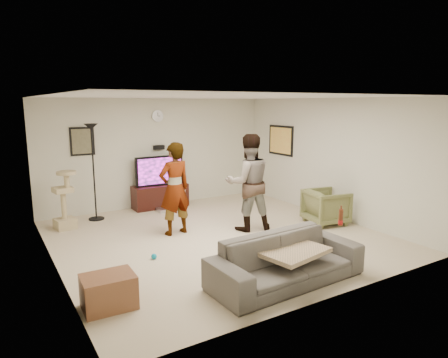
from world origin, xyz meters
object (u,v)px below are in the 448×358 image
tv_stand (160,196)px  armchair (326,207)px  person_left (175,189)px  side_table (109,291)px  tv (160,171)px  cat_tree (63,200)px  beer_bottle (341,217)px  person_right (248,183)px  sofa (286,260)px  floor_lamp (94,173)px

tv_stand → armchair: 3.76m
person_left → side_table: person_left is taller
armchair → tv: bearing=49.5°
cat_tree → beer_bottle: bearing=-52.4°
tv → armchair: 3.80m
armchair → side_table: size_ratio=1.26×
tv_stand → person_right: person_right is taller
cat_tree → person_right: bearing=-32.0°
sofa → armchair: size_ratio=2.86×
side_table → person_left: bearing=49.1°
person_right → armchair: person_right is taller
floor_lamp → beer_bottle: 5.02m
beer_bottle → cat_tree: bearing=127.6°
floor_lamp → cat_tree: floor_lamp is taller
floor_lamp → beer_bottle: (2.46, -4.38, -0.23)m
armchair → side_table: (-4.68, -1.12, -0.15)m
cat_tree → beer_bottle: (3.13, -4.05, 0.20)m
sofa → side_table: bearing=163.9°
sofa → beer_bottle: (1.00, 0.00, 0.44)m
tv → person_left: 2.02m
sofa → side_table: size_ratio=3.60×
floor_lamp → person_right: bearing=-43.3°
tv_stand → sofa: 4.62m
person_right → beer_bottle: size_ratio=7.34×
person_right → side_table: bearing=43.6°
person_left → floor_lamp: bearing=-66.0°
tv_stand → beer_bottle: 4.74m
tv → side_table: size_ratio=1.88×
floor_lamp → person_left: floor_lamp is taller
floor_lamp → armchair: (3.89, -2.69, -0.65)m
tv → sofa: 4.65m
floor_lamp → tv: bearing=9.0°
tv_stand → armchair: (2.35, -2.94, 0.08)m
person_right → armchair: size_ratio=2.41×
tv → side_table: 4.72m
floor_lamp → person_left: size_ratio=1.16×
beer_bottle → tv_stand: bearing=101.3°
sofa → tv_stand: bearing=86.9°
person_left → armchair: (2.86, -0.98, -0.51)m
cat_tree → person_left: bearing=-39.4°
tv_stand → tv: bearing=0.0°
side_table → person_right: bearing=27.5°
person_right → side_table: (-3.12, -1.62, -0.72)m
floor_lamp → sofa: (1.45, -4.38, -0.68)m
armchair → cat_tree: bearing=73.3°
tv → floor_lamp: 1.56m
tv_stand → person_right: (0.80, -2.44, 0.65)m
beer_bottle → armchair: beer_bottle is taller
floor_lamp → armchair: 4.77m
floor_lamp → sofa: 4.66m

